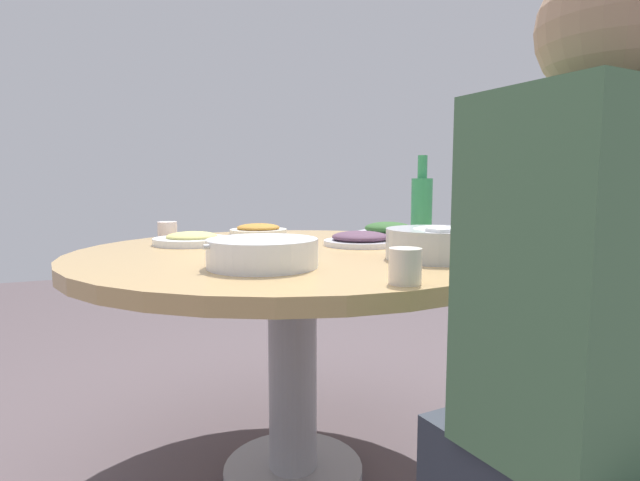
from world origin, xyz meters
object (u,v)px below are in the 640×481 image
dish_greens (388,231)px  diner_left (598,298)px  soup_bowl (263,254)px  dish_noodles (192,239)px  round_dining_table (292,290)px  green_bottle (422,208)px  dish_eggplant (360,239)px  tea_cup_far (167,230)px  dish_tofu_braise (258,229)px  rice_bowl (437,243)px  tea_cup_near (405,266)px

dish_greens → diner_left: 1.23m
soup_bowl → dish_noodles: size_ratio=1.16×
round_dining_table → soup_bowl: size_ratio=4.47×
round_dining_table → dish_greens: dish_greens is taller
dish_greens → green_bottle: (0.00, 0.22, 0.09)m
dish_eggplant → tea_cup_far: size_ratio=3.43×
green_bottle → dish_tofu_braise: bearing=-52.0°
tea_cup_far → round_dining_table: bearing=123.1°
dish_greens → dish_eggplant: 0.29m
soup_bowl → round_dining_table: bearing=-122.2°
tea_cup_far → soup_bowl: bearing=100.3°
round_dining_table → green_bottle: green_bottle is taller
rice_bowl → tea_cup_far: (0.60, -0.81, -0.01)m
tea_cup_near → diner_left: bearing=98.6°
tea_cup_far → green_bottle: bearing=147.4°
soup_bowl → dish_greens: 0.80m
dish_noodles → dish_eggplant: 0.56m
dish_greens → tea_cup_near: 0.90m
dish_greens → green_bottle: bearing=88.8°
round_dining_table → dish_greens: (-0.46, -0.21, 0.15)m
rice_bowl → dish_eggplant: (0.04, -0.35, -0.02)m
tea_cup_far → dish_greens: bearing=160.6°
tea_cup_near → diner_left: diner_left is taller
rice_bowl → dish_greens: 0.57m
round_dining_table → dish_tofu_braise: dish_tofu_braise is taller
rice_bowl → soup_bowl: size_ratio=0.92×
dish_greens → green_bottle: 0.24m
green_bottle → round_dining_table: bearing=-1.8°
rice_bowl → dish_greens: bearing=-108.0°
round_dining_table → diner_left: bearing=95.0°
rice_bowl → tea_cup_near: bearing=44.1°
tea_cup_far → diner_left: (-0.40, 1.44, 0.02)m
dish_noodles → dish_tofu_braise: size_ratio=1.10×
rice_bowl → green_bottle: bearing=-118.0°
dish_greens → dish_tofu_braise: size_ratio=1.07×
dish_noodles → diner_left: 1.27m
dish_greens → green_bottle: green_bottle is taller
dish_tofu_braise → green_bottle: green_bottle is taller
green_bottle → diner_left: diner_left is taller
diner_left → green_bottle: bearing=-111.4°
dish_eggplant → green_bottle: (-0.21, 0.03, 0.10)m
dish_noodles → dish_eggplant: dish_eggplant is taller
tea_cup_far → diner_left: bearing=105.4°
dish_eggplant → tea_cup_far: 0.72m
dish_noodles → diner_left: bearing=105.6°
rice_bowl → diner_left: bearing=72.3°
round_dining_table → tea_cup_far: bearing=-56.9°
dish_greens → dish_eggplant: bearing=41.0°
soup_bowl → green_bottle: 0.69m
green_bottle → diner_left: size_ratio=0.38×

